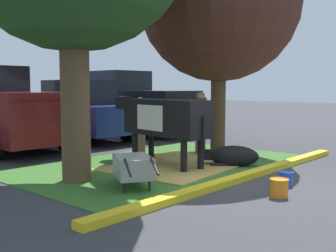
# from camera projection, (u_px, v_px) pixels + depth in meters

# --- Properties ---
(ground_plane) EXTENTS (80.00, 80.00, 0.00)m
(ground_plane) POSITION_uv_depth(u_px,v_px,m) (232.00, 182.00, 7.79)
(ground_plane) COLOR #38383D
(grass_island) EXTENTS (6.73, 4.09, 0.02)m
(grass_island) POSITION_uv_depth(u_px,v_px,m) (163.00, 164.00, 9.53)
(grass_island) COLOR #386B28
(grass_island) RESTS_ON ground
(curb_yellow) EXTENTS (7.93, 0.24, 0.12)m
(curb_yellow) POSITION_uv_depth(u_px,v_px,m) (246.00, 176.00, 8.06)
(curb_yellow) COLOR yellow
(curb_yellow) RESTS_ON ground
(hay_bedding) EXTENTS (3.43, 2.72, 0.04)m
(hay_bedding) POSITION_uv_depth(u_px,v_px,m) (178.00, 165.00, 9.36)
(hay_bedding) COLOR tan
(hay_bedding) RESTS_ON ground
(shade_tree_right) EXTENTS (4.32, 4.32, 6.25)m
(shade_tree_right) POSITION_uv_depth(u_px,v_px,m) (219.00, 1.00, 10.96)
(shade_tree_right) COLOR #4C3823
(shade_tree_right) RESTS_ON ground
(cow_holstein) EXTENTS (1.00, 3.13, 1.56)m
(cow_holstein) POSITION_uv_depth(u_px,v_px,m) (163.00, 118.00, 9.34)
(cow_holstein) COLOR black
(cow_holstein) RESTS_ON ground
(calf_lying) EXTENTS (0.99, 1.27, 0.48)m
(calf_lying) POSITION_uv_depth(u_px,v_px,m) (232.00, 156.00, 9.29)
(calf_lying) COLOR black
(calf_lying) RESTS_ON ground
(person_handler) EXTENTS (0.34, 0.52, 1.67)m
(person_handler) POSITION_uv_depth(u_px,v_px,m) (200.00, 122.00, 10.65)
(person_handler) COLOR slate
(person_handler) RESTS_ON ground
(person_visitor_near) EXTENTS (0.53, 0.34, 1.53)m
(person_visitor_near) POSITION_uv_depth(u_px,v_px,m) (140.00, 125.00, 10.65)
(person_visitor_near) COLOR #9E7F5B
(person_visitor_near) RESTS_ON ground
(wheelbarrow) EXTENTS (1.18, 1.51, 0.63)m
(wheelbarrow) POSITION_uv_depth(u_px,v_px,m) (133.00, 167.00, 7.28)
(wheelbarrow) COLOR gray
(wheelbarrow) RESTS_ON ground
(bucket_orange) EXTENTS (0.31, 0.31, 0.30)m
(bucket_orange) POSITION_uv_depth(u_px,v_px,m) (279.00, 187.00, 6.75)
(bucket_orange) COLOR orange
(bucket_orange) RESTS_ON ground
(bucket_blue) EXTENTS (0.28, 0.28, 0.26)m
(bucket_blue) POSITION_uv_depth(u_px,v_px,m) (286.00, 178.00, 7.50)
(bucket_blue) COLOR blue
(bucket_blue) RESTS_ON ground
(pickup_truck_maroon) EXTENTS (2.41, 5.49, 2.42)m
(pickup_truck_maroon) POSITION_uv_depth(u_px,v_px,m) (1.00, 110.00, 11.97)
(pickup_truck_maroon) COLOR maroon
(pickup_truck_maroon) RESTS_ON ground
(sedan_blue) EXTENTS (2.18, 4.48, 2.02)m
(sedan_blue) POSITION_uv_depth(u_px,v_px,m) (80.00, 111.00, 13.82)
(sedan_blue) COLOR navy
(sedan_blue) RESTS_ON ground
(pickup_truck_black) EXTENTS (2.41, 5.49, 2.42)m
(pickup_truck_black) POSITION_uv_depth(u_px,v_px,m) (134.00, 105.00, 15.93)
(pickup_truck_black) COLOR black
(pickup_truck_black) RESTS_ON ground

